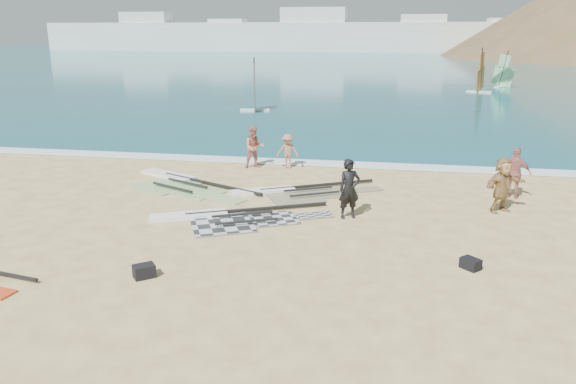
% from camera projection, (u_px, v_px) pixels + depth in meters
% --- Properties ---
extents(ground, '(300.00, 300.00, 0.00)m').
position_uv_depth(ground, '(288.00, 273.00, 14.53)').
color(ground, '#D8C27E').
rests_on(ground, ground).
extents(sea, '(300.00, 240.00, 0.06)m').
position_uv_depth(sea, '(383.00, 55.00, 139.25)').
color(sea, '#0E5062').
rests_on(sea, ground).
extents(surf_line, '(300.00, 1.20, 0.04)m').
position_uv_depth(surf_line, '(335.00, 165.00, 26.15)').
color(surf_line, white).
rests_on(surf_line, ground).
extents(far_town, '(160.00, 8.00, 12.00)m').
position_uv_depth(far_town, '(329.00, 35.00, 157.72)').
color(far_town, white).
rests_on(far_town, ground).
extents(rig_grey, '(6.15, 3.98, 0.20)m').
position_uv_depth(rig_grey, '(228.00, 218.00, 18.62)').
color(rig_grey, '#27272A').
rests_on(rig_grey, ground).
extents(rig_green, '(6.06, 4.41, 0.21)m').
position_uv_depth(rig_green, '(181.00, 183.00, 22.84)').
color(rig_green, '#5BAA1B').
rests_on(rig_green, ground).
extents(rig_orange, '(5.85, 4.02, 0.20)m').
position_uv_depth(rig_orange, '(296.00, 192.00, 21.56)').
color(rig_orange, orange).
rests_on(rig_orange, ground).
extents(gear_bag_near, '(0.65, 0.63, 0.33)m').
position_uv_depth(gear_bag_near, '(144.00, 271.00, 14.22)').
color(gear_bag_near, black).
rests_on(gear_bag_near, ground).
extents(gear_bag_far, '(0.59, 0.59, 0.29)m').
position_uv_depth(gear_bag_far, '(471.00, 264.00, 14.72)').
color(gear_bag_far, black).
rests_on(gear_bag_far, ground).
extents(person_wetsuit, '(0.87, 0.75, 2.00)m').
position_uv_depth(person_wetsuit, '(349.00, 189.00, 18.49)').
color(person_wetsuit, black).
rests_on(person_wetsuit, ground).
extents(beachgoer_left, '(1.14, 1.03, 1.90)m').
position_uv_depth(beachgoer_left, '(254.00, 147.00, 25.31)').
color(beachgoer_left, '#BB6E5C').
rests_on(beachgoer_left, ground).
extents(beachgoer_mid, '(1.03, 0.60, 1.58)m').
position_uv_depth(beachgoer_mid, '(288.00, 151.00, 25.28)').
color(beachgoer_mid, '#A06D55').
rests_on(beachgoer_mid, ground).
extents(beachgoer_back, '(1.22, 0.82, 1.92)m').
position_uv_depth(beachgoer_back, '(515.00, 173.00, 20.72)').
color(beachgoer_back, '#AE695E').
rests_on(beachgoer_back, ground).
extents(beachgoer_right, '(1.75, 1.54, 1.92)m').
position_uv_depth(beachgoer_right, '(502.00, 185.00, 19.13)').
color(beachgoer_right, '#A67E4C').
rests_on(beachgoer_right, ground).
extents(windsurfer_left, '(2.34, 2.70, 4.11)m').
position_uv_depth(windsurfer_left, '(255.00, 95.00, 42.98)').
color(windsurfer_left, white).
rests_on(windsurfer_left, ground).
extents(windsurfer_centre, '(2.53, 2.80, 4.45)m').
position_uv_depth(windsurfer_centre, '(480.00, 80.00, 55.65)').
color(windsurfer_centre, white).
rests_on(windsurfer_centre, ground).
extents(windsurfer_right, '(2.08, 2.06, 3.93)m').
position_uv_depth(windsurfer_right, '(503.00, 76.00, 60.99)').
color(windsurfer_right, white).
rests_on(windsurfer_right, ground).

